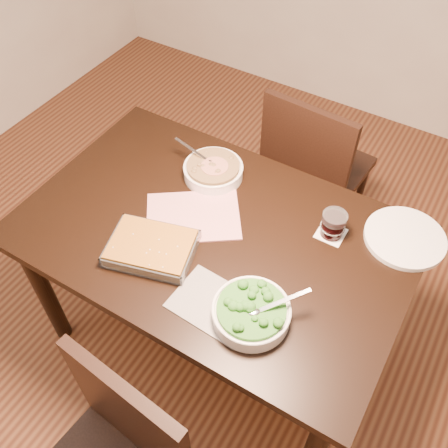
% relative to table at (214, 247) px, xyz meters
% --- Properties ---
extents(ground, '(4.00, 4.00, 0.00)m').
position_rel_table_xyz_m(ground, '(0.00, 0.00, -0.65)').
color(ground, '#401E12').
rests_on(ground, ground).
extents(table, '(1.40, 0.90, 0.75)m').
position_rel_table_xyz_m(table, '(0.00, 0.00, 0.00)').
color(table, black).
rests_on(table, ground).
extents(magazine_a, '(0.42, 0.40, 0.01)m').
position_rel_table_xyz_m(magazine_a, '(-0.10, 0.02, 0.10)').
color(magazine_a, '#BC3555').
rests_on(magazine_a, table).
extents(magazine_b, '(0.28, 0.21, 0.00)m').
position_rel_table_xyz_m(magazine_b, '(0.17, -0.26, 0.10)').
color(magazine_b, '#282830').
rests_on(magazine_b, table).
extents(coaster, '(0.10, 0.10, 0.00)m').
position_rel_table_xyz_m(coaster, '(0.37, 0.21, 0.10)').
color(coaster, white).
rests_on(coaster, table).
extents(stew_bowl, '(0.26, 0.24, 0.09)m').
position_rel_table_xyz_m(stew_bowl, '(-0.15, 0.24, 0.13)').
color(stew_bowl, white).
rests_on(stew_bowl, table).
extents(broccoli_bowl, '(0.25, 0.25, 0.09)m').
position_rel_table_xyz_m(broccoli_bowl, '(0.29, -0.24, 0.13)').
color(broccoli_bowl, white).
rests_on(broccoli_bowl, table).
extents(baking_dish, '(0.34, 0.29, 0.05)m').
position_rel_table_xyz_m(baking_dish, '(-0.13, -0.19, 0.12)').
color(baking_dish, silver).
rests_on(baking_dish, table).
extents(wine_tumbler, '(0.09, 0.09, 0.10)m').
position_rel_table_xyz_m(wine_tumbler, '(0.37, 0.21, 0.15)').
color(wine_tumbler, black).
rests_on(wine_tumbler, coaster).
extents(dinner_plate, '(0.29, 0.29, 0.02)m').
position_rel_table_xyz_m(dinner_plate, '(0.60, 0.32, 0.10)').
color(dinner_plate, white).
rests_on(dinner_plate, table).
extents(chair_far, '(0.46, 0.46, 0.92)m').
position_rel_table_xyz_m(chair_far, '(0.08, 0.75, -0.14)').
color(chair_far, black).
rests_on(chair_far, ground).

